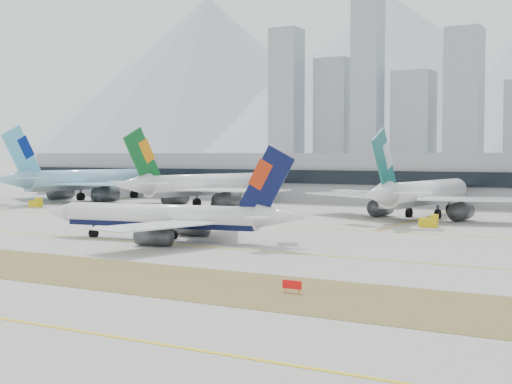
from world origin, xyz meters
The scene contains 11 objects.
ground centered at (0.00, 0.00, 0.00)m, with size 3000.00×3000.00×0.00m, color #9F9D95.
taxiing_airliner centered at (-8.94, -1.32, 3.91)m, with size 48.23×41.54×16.23m.
widebody_korean centered at (-93.55, 70.06, 6.21)m, with size 64.74×64.00×23.35m.
widebody_eva centered at (-46.65, 65.78, 5.78)m, with size 59.50×59.22×21.75m.
widebody_cathay centered at (15.79, 61.42, 5.39)m, with size 56.52×55.64×20.27m.
terminal centered at (0.00, 114.84, 7.50)m, with size 280.00×43.10×15.00m.
hold_sign_right centered at (29.09, -32.00, 0.88)m, with size 2.20×0.15×1.35m.
gse_c centered at (22.84, 42.48, 1.05)m, with size 3.55×2.00×2.60m.
gse_b centered at (-42.08, 35.63, 1.05)m, with size 3.55×2.00×2.60m.
gse_a centered at (-87.20, 43.40, 1.05)m, with size 3.55×2.00×2.60m.
city_skyline centered at (-106.76, 453.42, 49.80)m, with size 342.00×49.80×140.00m.
Camera 1 is at (61.86, -98.27, 14.48)m, focal length 50.00 mm.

